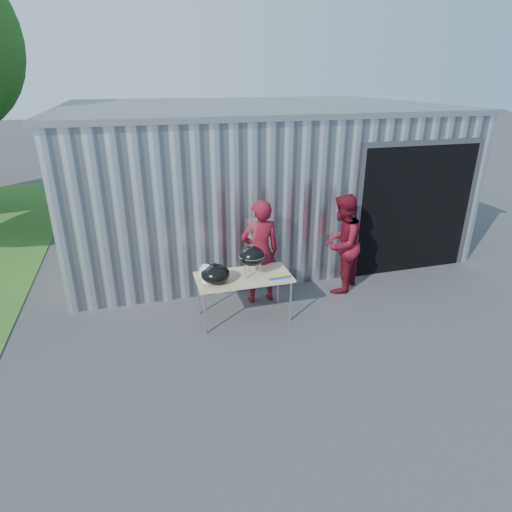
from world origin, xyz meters
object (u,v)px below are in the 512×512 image
object	(u,v)px
kettle_grill	(252,251)
person_cook	(260,252)
person_bystander	(342,244)
folding_table	(244,278)

from	to	relation	value
kettle_grill	person_cook	distance (m)	0.64
kettle_grill	person_bystander	bearing A→B (deg)	15.66
folding_table	person_bystander	xyz separation A→B (m)	(1.94, 0.50, 0.19)
folding_table	person_cook	size ratio (longest dim) A/B	0.82
folding_table	person_cook	distance (m)	0.69
kettle_grill	person_bystander	world-z (taller)	person_bystander
kettle_grill	person_cook	bearing A→B (deg)	60.51
person_cook	person_bystander	xyz separation A→B (m)	(1.52, -0.00, -0.01)
folding_table	kettle_grill	world-z (taller)	kettle_grill
person_bystander	person_cook	bearing A→B (deg)	-43.70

